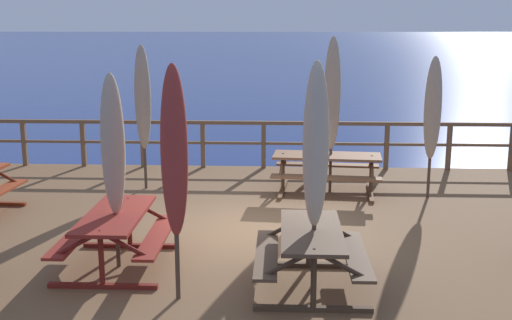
{
  "coord_description": "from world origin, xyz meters",
  "views": [
    {
      "loc": [
        0.49,
        -9.81,
        4.17
      ],
      "look_at": [
        0.0,
        0.69,
        1.88
      ],
      "focal_mm": 44.35,
      "sensor_mm": 36.0,
      "label": 1
    }
  ],
  "objects_px": {
    "picnic_table_front_right": "(116,228)",
    "picnic_table_mid_centre": "(311,246)",
    "patio_umbrella_tall_back_left": "(316,146)",
    "patio_umbrella_short_front": "(113,146)",
    "patio_umbrella_tall_front": "(143,98)",
    "picnic_table_front_left": "(327,165)",
    "patio_umbrella_tall_mid_left": "(433,109)",
    "patio_umbrella_short_mid": "(332,95)",
    "patio_umbrella_tall_mid_right": "(174,153)"
  },
  "relations": [
    {
      "from": "picnic_table_front_right",
      "to": "picnic_table_mid_centre",
      "type": "bearing_deg",
      "value": -12.58
    },
    {
      "from": "patio_umbrella_tall_back_left",
      "to": "patio_umbrella_short_front",
      "type": "bearing_deg",
      "value": 168.12
    },
    {
      "from": "patio_umbrella_tall_front",
      "to": "patio_umbrella_tall_back_left",
      "type": "relative_size",
      "value": 1.01
    },
    {
      "from": "picnic_table_front_left",
      "to": "patio_umbrella_tall_mid_left",
      "type": "height_order",
      "value": "patio_umbrella_tall_mid_left"
    },
    {
      "from": "patio_umbrella_short_front",
      "to": "patio_umbrella_tall_back_left",
      "type": "bearing_deg",
      "value": -11.88
    },
    {
      "from": "patio_umbrella_tall_mid_left",
      "to": "picnic_table_front_right",
      "type": "bearing_deg",
      "value": -143.33
    },
    {
      "from": "patio_umbrella_tall_front",
      "to": "patio_umbrella_short_mid",
      "type": "height_order",
      "value": "patio_umbrella_short_mid"
    },
    {
      "from": "picnic_table_front_left",
      "to": "patio_umbrella_short_mid",
      "type": "height_order",
      "value": "patio_umbrella_short_mid"
    },
    {
      "from": "patio_umbrella_tall_front",
      "to": "patio_umbrella_short_front",
      "type": "relative_size",
      "value": 1.08
    },
    {
      "from": "patio_umbrella_tall_mid_right",
      "to": "picnic_table_front_right",
      "type": "bearing_deg",
      "value": 135.42
    },
    {
      "from": "patio_umbrella_tall_front",
      "to": "picnic_table_mid_centre",
      "type": "bearing_deg",
      "value": -56.56
    },
    {
      "from": "patio_umbrella_short_mid",
      "to": "patio_umbrella_tall_mid_right",
      "type": "distance_m",
      "value": 5.52
    },
    {
      "from": "patio_umbrella_short_mid",
      "to": "patio_umbrella_tall_front",
      "type": "bearing_deg",
      "value": 178.2
    },
    {
      "from": "picnic_table_mid_centre",
      "to": "patio_umbrella_tall_back_left",
      "type": "distance_m",
      "value": 1.27
    },
    {
      "from": "picnic_table_front_right",
      "to": "patio_umbrella_short_mid",
      "type": "distance_m",
      "value": 5.36
    },
    {
      "from": "picnic_table_front_right",
      "to": "patio_umbrella_short_mid",
      "type": "bearing_deg",
      "value": 51.93
    },
    {
      "from": "picnic_table_front_left",
      "to": "picnic_table_mid_centre",
      "type": "bearing_deg",
      "value": -95.96
    },
    {
      "from": "picnic_table_front_right",
      "to": "patio_umbrella_tall_front",
      "type": "distance_m",
      "value": 4.41
    },
    {
      "from": "picnic_table_front_left",
      "to": "patio_umbrella_tall_mid_right",
      "type": "xyz_separation_m",
      "value": [
        -2.1,
        -5.02,
        1.25
      ]
    },
    {
      "from": "patio_umbrella_tall_mid_right",
      "to": "patio_umbrella_tall_mid_left",
      "type": "height_order",
      "value": "patio_umbrella_tall_mid_right"
    },
    {
      "from": "picnic_table_mid_centre",
      "to": "picnic_table_front_right",
      "type": "xyz_separation_m",
      "value": [
        -2.63,
        0.59,
        0.0
      ]
    },
    {
      "from": "patio_umbrella_short_front",
      "to": "patio_umbrella_tall_mid_right",
      "type": "distance_m",
      "value": 1.41
    },
    {
      "from": "picnic_table_front_left",
      "to": "patio_umbrella_tall_mid_right",
      "type": "bearing_deg",
      "value": -112.75
    },
    {
      "from": "patio_umbrella_tall_front",
      "to": "patio_umbrella_short_front",
      "type": "distance_m",
      "value": 4.23
    },
    {
      "from": "patio_umbrella_short_front",
      "to": "picnic_table_mid_centre",
      "type": "bearing_deg",
      "value": -12.53
    },
    {
      "from": "picnic_table_mid_centre",
      "to": "patio_umbrella_tall_mid_left",
      "type": "relative_size",
      "value": 0.64
    },
    {
      "from": "picnic_table_front_right",
      "to": "patio_umbrella_tall_back_left",
      "type": "bearing_deg",
      "value": -11.93
    },
    {
      "from": "patio_umbrella_tall_back_left",
      "to": "patio_umbrella_tall_mid_left",
      "type": "xyz_separation_m",
      "value": [
        2.38,
        4.32,
        -0.1
      ]
    },
    {
      "from": "picnic_table_mid_centre",
      "to": "patio_umbrella_short_mid",
      "type": "bearing_deg",
      "value": 83.19
    },
    {
      "from": "picnic_table_front_left",
      "to": "patio_umbrella_tall_back_left",
      "type": "bearing_deg",
      "value": -95.61
    },
    {
      "from": "patio_umbrella_tall_front",
      "to": "patio_umbrella_short_mid",
      "type": "xyz_separation_m",
      "value": [
        3.71,
        -0.12,
        0.1
      ]
    },
    {
      "from": "patio_umbrella_short_front",
      "to": "patio_umbrella_tall_mid_right",
      "type": "height_order",
      "value": "patio_umbrella_tall_mid_right"
    },
    {
      "from": "picnic_table_front_right",
      "to": "patio_umbrella_tall_front",
      "type": "relative_size",
      "value": 0.64
    },
    {
      "from": "picnic_table_front_left",
      "to": "patio_umbrella_tall_front",
      "type": "relative_size",
      "value": 0.76
    },
    {
      "from": "patio_umbrella_tall_mid_right",
      "to": "patio_umbrella_tall_front",
      "type": "bearing_deg",
      "value": 106.45
    },
    {
      "from": "picnic_table_front_right",
      "to": "patio_umbrella_short_front",
      "type": "xyz_separation_m",
      "value": [
        0.02,
        -0.01,
        1.14
      ]
    },
    {
      "from": "patio_umbrella_tall_front",
      "to": "patio_umbrella_tall_back_left",
      "type": "xyz_separation_m",
      "value": [
        3.19,
        -4.75,
        -0.01
      ]
    },
    {
      "from": "patio_umbrella_short_front",
      "to": "patio_umbrella_tall_mid_left",
      "type": "bearing_deg",
      "value": 36.81
    },
    {
      "from": "patio_umbrella_short_front",
      "to": "patio_umbrella_tall_mid_left",
      "type": "distance_m",
      "value": 6.28
    },
    {
      "from": "picnic_table_front_left",
      "to": "patio_umbrella_tall_front",
      "type": "height_order",
      "value": "patio_umbrella_tall_front"
    },
    {
      "from": "picnic_table_front_left",
      "to": "patio_umbrella_short_front",
      "type": "bearing_deg",
      "value": -127.58
    },
    {
      "from": "picnic_table_mid_centre",
      "to": "patio_umbrella_tall_front",
      "type": "distance_m",
      "value": 5.87
    },
    {
      "from": "picnic_table_front_right",
      "to": "patio_umbrella_tall_front",
      "type": "height_order",
      "value": "patio_umbrella_tall_front"
    },
    {
      "from": "picnic_table_front_right",
      "to": "patio_umbrella_tall_back_left",
      "type": "relative_size",
      "value": 0.65
    },
    {
      "from": "picnic_table_front_left",
      "to": "picnic_table_front_right",
      "type": "relative_size",
      "value": 1.19
    },
    {
      "from": "patio_umbrella_tall_mid_right",
      "to": "patio_umbrella_tall_back_left",
      "type": "bearing_deg",
      "value": 14.68
    },
    {
      "from": "patio_umbrella_short_mid",
      "to": "patio_umbrella_short_front",
      "type": "bearing_deg",
      "value": -127.88
    },
    {
      "from": "patio_umbrella_tall_front",
      "to": "patio_umbrella_tall_back_left",
      "type": "bearing_deg",
      "value": -56.16
    },
    {
      "from": "picnic_table_front_left",
      "to": "picnic_table_front_right",
      "type": "xyz_separation_m",
      "value": [
        -3.12,
        -4.02,
        -0.01
      ]
    },
    {
      "from": "picnic_table_mid_centre",
      "to": "picnic_table_front_right",
      "type": "height_order",
      "value": "same"
    }
  ]
}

